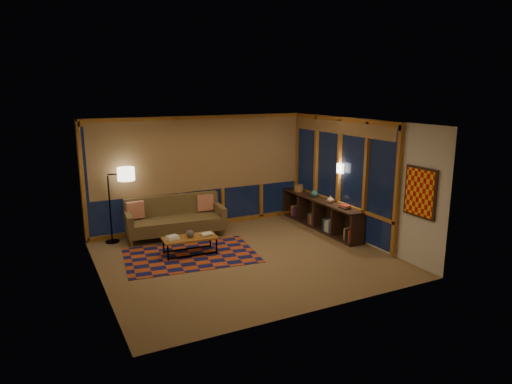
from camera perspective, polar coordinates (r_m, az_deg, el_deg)
name	(u,v)px	position (r m, az deg, el deg)	size (l,w,h in m)	color
floor	(245,258)	(9.25, -1.41, -8.24)	(5.50, 5.00, 0.01)	olive
ceiling	(244,122)	(8.65, -1.51, 8.69)	(5.50, 5.00, 0.01)	white
walls	(244,192)	(8.85, -1.46, -0.06)	(5.51, 5.01, 2.70)	silver
window_wall_back	(201,172)	(11.05, -6.85, 2.45)	(5.30, 0.16, 2.60)	#A46E25
window_wall_right	(338,176)	(10.72, 10.21, 2.02)	(0.16, 3.70, 2.60)	#A46E25
wall_art	(420,192)	(8.93, 19.81, -0.05)	(0.06, 0.74, 0.94)	red
wall_sconce	(340,168)	(10.53, 10.48, 2.92)	(0.12, 0.18, 0.22)	#FFF1CC
sofa	(175,218)	(10.57, -10.05, -3.17)	(2.18, 0.88, 0.89)	brown
pillow_left	(135,212)	(10.53, -14.85, -2.40)	(0.38, 0.13, 0.38)	#B12708
pillow_right	(205,204)	(10.91, -6.39, -1.49)	(0.38, 0.13, 0.38)	#B12708
area_rug	(191,255)	(9.46, -8.15, -7.84)	(2.60, 1.73, 0.01)	#B5471B
coffee_table	(190,246)	(9.48, -8.25, -6.66)	(1.09, 0.50, 0.36)	#A46E25
book_stack_a	(173,238)	(9.34, -10.38, -5.63)	(0.24, 0.19, 0.07)	white
book_stack_b	(207,234)	(9.49, -6.20, -5.27)	(0.22, 0.17, 0.04)	white
ceramic_pot	(190,234)	(9.38, -8.23, -5.18)	(0.16, 0.16, 0.16)	black
floor_lamp	(110,205)	(10.42, -17.81, -1.60)	(0.56, 0.36, 1.67)	black
bookshelf	(320,214)	(11.15, 8.00, -2.71)	(0.40, 2.89, 0.72)	black
basket	(298,188)	(11.81, 5.33, 0.49)	(0.23, 0.23, 0.17)	olive
teal_bowl	(314,194)	(11.25, 7.31, -0.20)	(0.17, 0.17, 0.17)	#27716A
vase	(330,199)	(10.72, 9.28, -0.91)	(0.16, 0.16, 0.17)	tan
shelf_book_stack	(345,207)	(10.31, 11.05, -1.82)	(0.17, 0.24, 0.07)	white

